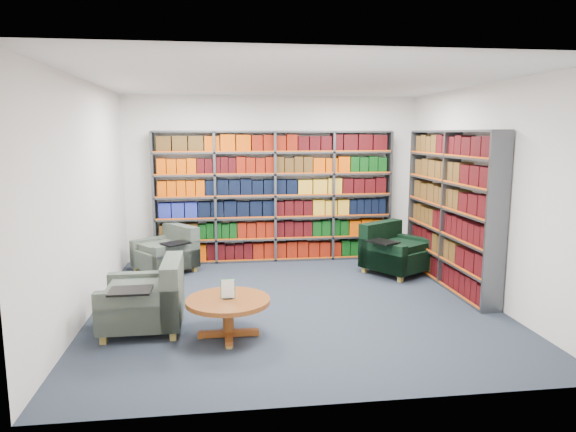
{
  "coord_description": "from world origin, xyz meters",
  "views": [
    {
      "loc": [
        -0.91,
        -6.28,
        2.17
      ],
      "look_at": [
        0.0,
        0.6,
        1.05
      ],
      "focal_mm": 32.0,
      "sensor_mm": 36.0,
      "label": 1
    }
  ],
  "objects": [
    {
      "name": "bookshelf_right",
      "position": [
        2.34,
        0.6,
        1.1
      ],
      "size": [
        0.28,
        2.5,
        2.2
      ],
      "color": "#47494F",
      "rests_on": "ground"
    },
    {
      "name": "room_shell",
      "position": [
        0.0,
        0.0,
        1.4
      ],
      "size": [
        5.02,
        5.02,
        2.82
      ],
      "color": "#1C212D",
      "rests_on": "ground"
    },
    {
      "name": "chair_teal_front",
      "position": [
        -1.72,
        -0.64,
        0.32
      ],
      "size": [
        0.87,
        1.01,
        0.79
      ],
      "color": "black",
      "rests_on": "ground"
    },
    {
      "name": "coffee_table",
      "position": [
        -0.86,
        -0.99,
        0.34
      ],
      "size": [
        0.9,
        0.9,
        0.63
      ],
      "color": "brown",
      "rests_on": "ground"
    },
    {
      "name": "chair_green_right",
      "position": [
        1.75,
        1.31,
        0.31
      ],
      "size": [
        1.18,
        1.18,
        0.78
      ],
      "color": "black",
      "rests_on": "ground"
    },
    {
      "name": "chair_teal_left",
      "position": [
        -1.74,
        1.85,
        0.29
      ],
      "size": [
        1.1,
        1.11,
        0.72
      ],
      "color": "black",
      "rests_on": "ground"
    },
    {
      "name": "bookshelf_back",
      "position": [
        0.0,
        2.34,
        1.1
      ],
      "size": [
        4.0,
        0.28,
        2.2
      ],
      "color": "#47494F",
      "rests_on": "ground"
    }
  ]
}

